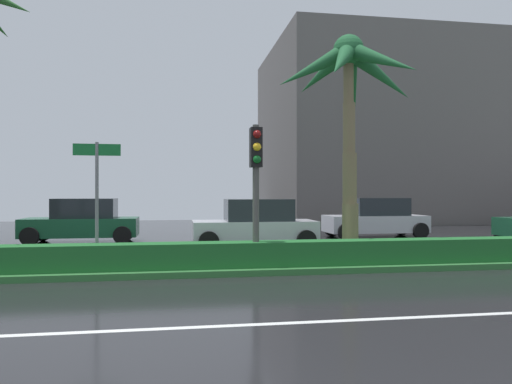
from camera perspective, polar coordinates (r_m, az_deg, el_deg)
name	(u,v)px	position (r m, az deg, el deg)	size (l,w,h in m)	color
ground_plane	(154,263)	(14.16, -11.90, -8.17)	(90.00, 42.00, 0.10)	black
near_lane_divider_stripe	(132,330)	(7.30, -14.36, -15.48)	(81.00, 0.14, 0.01)	white
median_strip	(153,264)	(13.16, -12.09, -8.24)	(85.50, 4.00, 0.15)	#2D6B33
median_hedge	(150,256)	(11.72, -12.41, -7.40)	(76.50, 0.70, 0.60)	#1E6028
palm_tree_centre_left	(349,82)	(14.89, 10.84, 12.63)	(4.46, 4.36, 6.46)	#766447
traffic_signal_median_right	(256,169)	(11.73, 0.00, 2.74)	(0.28, 0.43, 3.44)	#4C4C47
street_name_sign	(97,187)	(12.15, -18.23, 0.56)	(1.10, 0.08, 3.00)	slate
car_in_traffic_leading	(83,221)	(20.10, -19.75, -3.27)	(4.30, 2.02, 1.72)	#195133
car_in_traffic_second	(255,224)	(17.06, -0.07, -3.85)	(4.30, 2.02, 1.72)	silver
car_in_traffic_third	(376,218)	(21.69, 13.93, -3.04)	(4.30, 2.02, 1.72)	silver
building_far_right	(417,136)	(37.43, 18.46, 6.23)	(21.42, 13.01, 12.13)	#605B59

